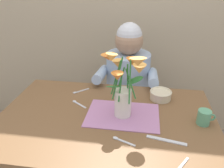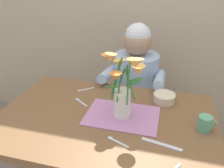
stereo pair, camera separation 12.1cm
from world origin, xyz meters
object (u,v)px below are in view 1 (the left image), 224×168
object	(u,v)px
coffee_cup	(204,117)
ceramic_bowl	(161,95)
seated_person	(127,93)
dinner_knife	(166,140)
flower_vase	(124,84)

from	to	relation	value
coffee_cup	ceramic_bowl	bearing A→B (deg)	132.37
seated_person	dinner_knife	bearing A→B (deg)	-69.17
seated_person	dinner_knife	size ratio (longest dim) A/B	5.97
seated_person	coffee_cup	size ratio (longest dim) A/B	12.20
ceramic_bowl	coffee_cup	size ratio (longest dim) A/B	1.46
flower_vase	ceramic_bowl	size ratio (longest dim) A/B	2.73
flower_vase	coffee_cup	distance (m)	0.45
ceramic_bowl	dinner_knife	xyz separation A→B (m)	(0.01, -0.40, -0.03)
dinner_knife	coffee_cup	bearing A→B (deg)	50.82
flower_vase	coffee_cup	bearing A→B (deg)	-2.03
coffee_cup	flower_vase	bearing A→B (deg)	177.97
seated_person	flower_vase	world-z (taller)	seated_person
ceramic_bowl	coffee_cup	distance (m)	0.31
seated_person	flower_vase	distance (m)	0.70
flower_vase	dinner_knife	size ratio (longest dim) A/B	1.96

